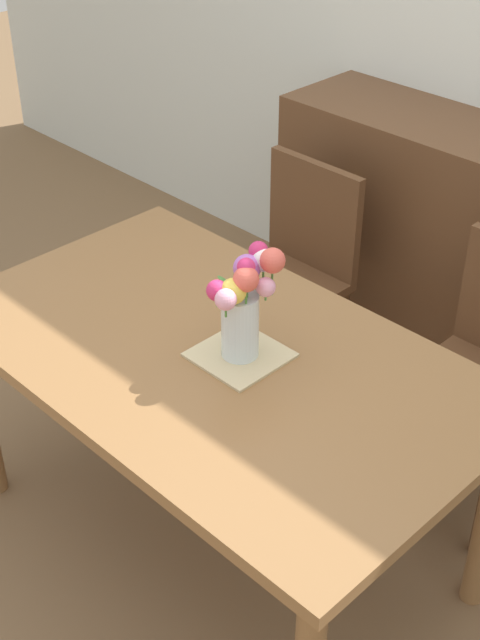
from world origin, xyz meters
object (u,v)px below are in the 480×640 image
object	(u,v)px
dining_table	(216,377)
flower_vase	(244,297)
dresser	(446,251)
chair_left	(293,264)

from	to	relation	value
dining_table	flower_vase	world-z (taller)	flower_vase
dresser	flower_vase	xyz separation A→B (m)	(0.18, -1.29, 0.45)
flower_vase	dresser	bearing A→B (deg)	97.91
dresser	flower_vase	size ratio (longest dim) A/B	4.41
chair_left	flower_vase	bearing A→B (deg)	123.56
dresser	flower_vase	distance (m)	1.38
dresser	chair_left	bearing A→B (deg)	-122.27
chair_left	dresser	bearing A→B (deg)	-122.27
chair_left	dining_table	bearing A→B (deg)	118.25
chair_left	dresser	distance (m)	0.62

